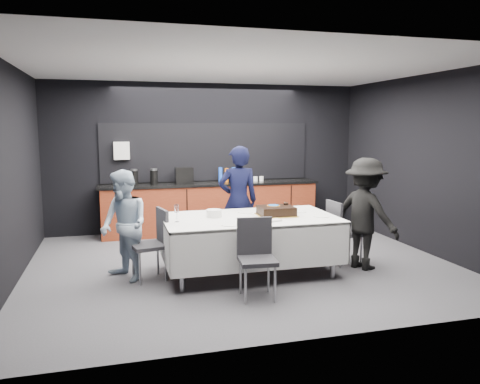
{
  "coord_description": "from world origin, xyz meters",
  "views": [
    {
      "loc": [
        -1.75,
        -6.35,
        2.0
      ],
      "look_at": [
        0.0,
        0.1,
        1.05
      ],
      "focal_mm": 35.0,
      "sensor_mm": 36.0,
      "label": 1
    }
  ],
  "objects_px": {
    "chair_left": "(155,239)",
    "person_right": "(365,214)",
    "cake_assembly": "(276,211)",
    "party_table": "(250,227)",
    "plate_stack": "(214,213)",
    "chair_near": "(256,252)",
    "person_center": "(238,201)",
    "champagne_flute": "(177,210)",
    "chair_right": "(340,228)",
    "person_left": "(124,226)"
  },
  "relations": [
    {
      "from": "chair_left",
      "to": "person_right",
      "type": "height_order",
      "value": "person_right"
    },
    {
      "from": "cake_assembly",
      "to": "party_table",
      "type": "bearing_deg",
      "value": 179.09
    },
    {
      "from": "cake_assembly",
      "to": "plate_stack",
      "type": "relative_size",
      "value": 2.48
    },
    {
      "from": "chair_near",
      "to": "person_center",
      "type": "height_order",
      "value": "person_center"
    },
    {
      "from": "chair_left",
      "to": "chair_near",
      "type": "bearing_deg",
      "value": -41.08
    },
    {
      "from": "champagne_flute",
      "to": "chair_right",
      "type": "height_order",
      "value": "champagne_flute"
    },
    {
      "from": "champagne_flute",
      "to": "cake_assembly",
      "type": "bearing_deg",
      "value": 3.2
    },
    {
      "from": "person_center",
      "to": "cake_assembly",
      "type": "bearing_deg",
      "value": 108.98
    },
    {
      "from": "party_table",
      "to": "plate_stack",
      "type": "xyz_separation_m",
      "value": [
        -0.47,
        0.11,
        0.19
      ]
    },
    {
      "from": "party_table",
      "to": "person_center",
      "type": "distance_m",
      "value": 0.97
    },
    {
      "from": "party_table",
      "to": "cake_assembly",
      "type": "bearing_deg",
      "value": -0.91
    },
    {
      "from": "chair_left",
      "to": "person_center",
      "type": "xyz_separation_m",
      "value": [
        1.36,
        0.86,
        0.31
      ]
    },
    {
      "from": "party_table",
      "to": "person_right",
      "type": "relative_size",
      "value": 1.49
    },
    {
      "from": "champagne_flute",
      "to": "chair_right",
      "type": "relative_size",
      "value": 0.24
    },
    {
      "from": "chair_left",
      "to": "person_center",
      "type": "bearing_deg",
      "value": 32.19
    },
    {
      "from": "chair_left",
      "to": "person_right",
      "type": "xyz_separation_m",
      "value": [
        2.89,
        -0.3,
        0.25
      ]
    },
    {
      "from": "person_right",
      "to": "chair_right",
      "type": "bearing_deg",
      "value": 14.69
    },
    {
      "from": "champagne_flute",
      "to": "person_right",
      "type": "relative_size",
      "value": 0.14
    },
    {
      "from": "party_table",
      "to": "cake_assembly",
      "type": "distance_m",
      "value": 0.43
    },
    {
      "from": "person_center",
      "to": "person_left",
      "type": "bearing_deg",
      "value": 27.29
    },
    {
      "from": "person_center",
      "to": "chair_near",
      "type": "bearing_deg",
      "value": 83.96
    },
    {
      "from": "cake_assembly",
      "to": "champagne_flute",
      "type": "relative_size",
      "value": 2.32
    },
    {
      "from": "party_table",
      "to": "plate_stack",
      "type": "distance_m",
      "value": 0.52
    },
    {
      "from": "chair_near",
      "to": "person_right",
      "type": "distance_m",
      "value": 1.93
    },
    {
      "from": "chair_near",
      "to": "plate_stack",
      "type": "bearing_deg",
      "value": 106.67
    },
    {
      "from": "champagne_flute",
      "to": "person_left",
      "type": "height_order",
      "value": "person_left"
    },
    {
      "from": "plate_stack",
      "to": "person_center",
      "type": "distance_m",
      "value": 1.0
    },
    {
      "from": "party_table",
      "to": "chair_right",
      "type": "bearing_deg",
      "value": 2.54
    },
    {
      "from": "person_right",
      "to": "cake_assembly",
      "type": "bearing_deg",
      "value": 55.06
    },
    {
      "from": "plate_stack",
      "to": "champagne_flute",
      "type": "height_order",
      "value": "champagne_flute"
    },
    {
      "from": "chair_near",
      "to": "chair_right",
      "type": "bearing_deg",
      "value": 30.61
    },
    {
      "from": "champagne_flute",
      "to": "person_center",
      "type": "bearing_deg",
      "value": 43.42
    },
    {
      "from": "person_center",
      "to": "person_right",
      "type": "bearing_deg",
      "value": 145.15
    },
    {
      "from": "chair_left",
      "to": "person_left",
      "type": "xyz_separation_m",
      "value": [
        -0.38,
        0.05,
        0.19
      ]
    },
    {
      "from": "cake_assembly",
      "to": "chair_right",
      "type": "relative_size",
      "value": 0.56
    },
    {
      "from": "champagne_flute",
      "to": "party_table",
      "type": "bearing_deg",
      "value": 4.75
    },
    {
      "from": "cake_assembly",
      "to": "chair_near",
      "type": "bearing_deg",
      "value": -122.74
    },
    {
      "from": "chair_left",
      "to": "chair_right",
      "type": "bearing_deg",
      "value": -0.61
    },
    {
      "from": "chair_left",
      "to": "person_right",
      "type": "bearing_deg",
      "value": -6.01
    },
    {
      "from": "party_table",
      "to": "chair_near",
      "type": "relative_size",
      "value": 2.51
    },
    {
      "from": "chair_near",
      "to": "chair_left",
      "type": "bearing_deg",
      "value": 138.92
    },
    {
      "from": "plate_stack",
      "to": "chair_left",
      "type": "relative_size",
      "value": 0.23
    },
    {
      "from": "person_left",
      "to": "person_right",
      "type": "xyz_separation_m",
      "value": [
        3.27,
        -0.35,
        0.06
      ]
    },
    {
      "from": "cake_assembly",
      "to": "chair_right",
      "type": "distance_m",
      "value": 1.06
    },
    {
      "from": "cake_assembly",
      "to": "person_right",
      "type": "distance_m",
      "value": 1.26
    },
    {
      "from": "plate_stack",
      "to": "person_left",
      "type": "distance_m",
      "value": 1.19
    },
    {
      "from": "party_table",
      "to": "plate_stack",
      "type": "bearing_deg",
      "value": 166.38
    },
    {
      "from": "chair_right",
      "to": "chair_near",
      "type": "relative_size",
      "value": 1.0
    },
    {
      "from": "party_table",
      "to": "cake_assembly",
      "type": "relative_size",
      "value": 4.47
    },
    {
      "from": "person_left",
      "to": "person_right",
      "type": "bearing_deg",
      "value": 54.44
    }
  ]
}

